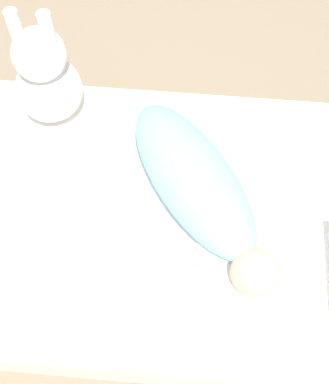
% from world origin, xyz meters
% --- Properties ---
extents(ground_plane, '(12.00, 12.00, 0.00)m').
position_xyz_m(ground_plane, '(0.00, 0.00, 0.00)').
color(ground_plane, '#7A6B56').
extents(bed_mattress, '(1.59, 0.78, 0.15)m').
position_xyz_m(bed_mattress, '(0.00, 0.00, 0.07)').
color(bed_mattress, white).
rests_on(bed_mattress, ground_plane).
extents(burp_cloth, '(0.17, 0.21, 0.02)m').
position_xyz_m(burp_cloth, '(0.24, -0.12, 0.16)').
color(burp_cloth, white).
rests_on(burp_cloth, bed_mattress).
extents(swaddled_baby, '(0.44, 0.55, 0.13)m').
position_xyz_m(swaddled_baby, '(0.15, 0.05, 0.21)').
color(swaddled_baby, '#7FB7E5').
rests_on(swaddled_baby, bed_mattress).
extents(bunny_plush, '(0.18, 0.18, 0.36)m').
position_xyz_m(bunny_plush, '(-0.26, 0.30, 0.28)').
color(bunny_plush, white).
rests_on(bunny_plush, bed_mattress).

